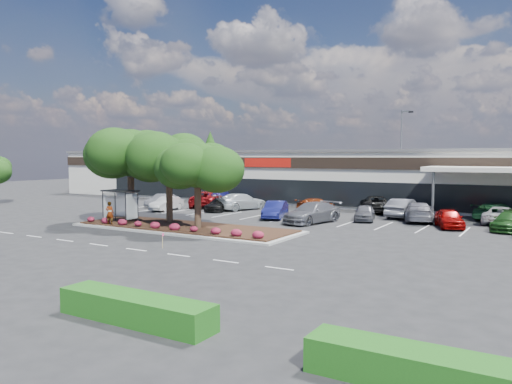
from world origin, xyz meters
The scene contains 32 objects.
ground centered at (0.00, 0.00, 0.00)m, with size 160.00×160.00×0.00m, color black.
retail_store centered at (0.06, 33.91, 3.15)m, with size 80.40×25.20×6.25m.
landscape_island centered at (-2.00, 4.00, 0.12)m, with size 18.00×6.00×0.26m.
lane_markings centered at (-0.14, 10.42, 0.01)m, with size 33.12×20.06×0.01m.
shrub_row centered at (-2.00, 1.90, 0.51)m, with size 17.00×0.80×0.50m, color maroon, non-canonical shape.
bus_shelter centered at (-7.50, 2.95, 2.31)m, with size 2.75×1.55×2.59m.
island_tree_west centered at (-8.00, 4.50, 4.21)m, with size 7.20×7.20×7.89m, color #10340D, non-canonical shape.
island_tree_mid centered at (-4.50, 5.20, 3.92)m, with size 6.60×6.60×7.32m, color #10340D, non-canonical shape.
island_tree_east centered at (-0.50, 3.70, 3.51)m, with size 5.80×5.80×6.50m, color #10340D, non-canonical shape.
hedge_south_east centered at (10.00, -13.50, 0.45)m, with size 6.00×1.30×0.90m, color #1A4B14.
hedge_south_mid centered at (20.00, -13.50, 0.45)m, with size 7.00×1.30×0.90m, color #1A4B14.
conifer_north_west centered at (-30.00, 46.00, 5.00)m, with size 4.40×4.40×10.00m, color #10340D.
person_waiting centered at (-7.51, 1.70, 1.14)m, with size 0.64×0.42×1.77m, color #594C47.
light_pole centered at (8.07, 27.99, 4.61)m, with size 1.43×0.54×10.36m.
survey_stake centered at (1.81, -2.82, 0.59)m, with size 0.07×0.14×0.92m.
car_0 centered at (-14.62, 15.75, 0.71)m, with size 1.50×4.31×1.42m, color slate.
car_1 centered at (-11.89, 13.36, 0.70)m, with size 1.48×4.24×1.40m, color silver.
car_2 centered at (-6.86, 15.71, 0.67)m, with size 1.88×4.61×1.34m, color black.
car_3 centered at (0.76, 13.33, 0.77)m, with size 1.62×4.65×1.53m, color navy.
car_5 centered at (4.83, 12.19, 0.85)m, with size 2.39×5.88×1.71m, color slate.
car_6 centered at (8.13, 15.83, 0.68)m, with size 1.62×4.02×1.37m, color #535459.
car_7 centered at (15.14, 15.00, 0.74)m, with size 1.74×4.32×1.47m, color #8D0504.
car_8 centered at (19.28, 15.67, 0.71)m, with size 1.98×4.87×1.41m, color #1A4216.
car_9 centered at (-10.42, 18.33, 0.85)m, with size 2.81×6.10×1.69m, color maroon.
car_10 centered at (-10.99, 21.75, 0.80)m, with size 2.24×5.50×1.60m, color navy.
car_11 centered at (-5.64, 17.75, 0.85)m, with size 2.38×5.85×1.70m, color #ADB4B9.
car_12 centered at (1.62, 20.40, 0.66)m, with size 1.85×4.55×1.32m, color maroon.
car_13 centered at (7.07, 22.38, 0.83)m, with size 2.75×5.96×1.66m, color black.
car_14 centered at (10.46, 19.65, 0.86)m, with size 1.82×5.23×1.72m, color #525259.
car_15 centered at (12.17, 17.72, 0.82)m, with size 2.30×5.65×1.64m, color slate.
car_16 centered at (17.90, 21.73, 0.77)m, with size 2.15×5.28×1.53m, color #194526.
car_17 centered at (18.37, 19.53, 0.71)m, with size 2.37×5.14×1.43m, color silver.
Camera 1 is at (21.83, -25.49, 5.56)m, focal length 35.00 mm.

